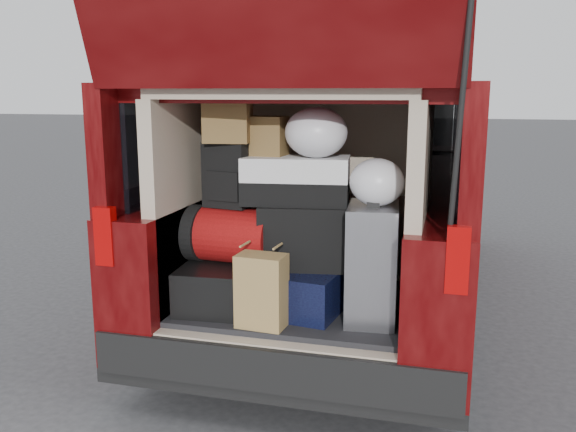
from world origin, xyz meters
name	(u,v)px	position (x,y,z in m)	size (l,w,h in m)	color
ground	(287,411)	(0.00, 0.00, 0.00)	(80.00, 80.00, 0.00)	#323235
minivan	(346,195)	(0.00, 1.86, 0.91)	(1.90, 5.35, 2.77)	black
load_floor	(299,345)	(0.00, 0.28, 0.28)	(1.24, 1.05, 0.55)	black
black_hardshell	(226,283)	(-0.39, 0.12, 0.67)	(0.44, 0.61, 0.24)	black
navy_hardshell	(304,287)	(0.05, 0.17, 0.67)	(0.44, 0.54, 0.24)	black
silver_roller	(372,263)	(0.44, 0.10, 0.86)	(0.26, 0.41, 0.61)	silver
kraft_bag	(262,291)	(-0.09, -0.16, 0.74)	(0.25, 0.16, 0.38)	#A4824A
red_duffel	(232,235)	(-0.36, 0.14, 0.95)	(0.48, 0.31, 0.31)	#9A0E0E
black_soft_case	(304,236)	(0.05, 0.18, 0.96)	(0.48, 0.29, 0.35)	black
backpack	(228,175)	(-0.38, 0.16, 1.29)	(0.25, 0.15, 0.36)	black
twotone_duffel	(296,180)	(0.00, 0.20, 1.26)	(0.57, 0.30, 0.26)	silver
grocery_sack_lower	(228,122)	(-0.37, 0.14, 1.58)	(0.24, 0.20, 0.22)	brown
grocery_sack_upper	(266,136)	(-0.18, 0.24, 1.50)	(0.21, 0.17, 0.21)	brown
plastic_bag_center	(316,133)	(0.12, 0.17, 1.53)	(0.33, 0.31, 0.27)	silver
plastic_bag_right	(377,182)	(0.45, 0.09, 1.29)	(0.28, 0.26, 0.24)	silver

